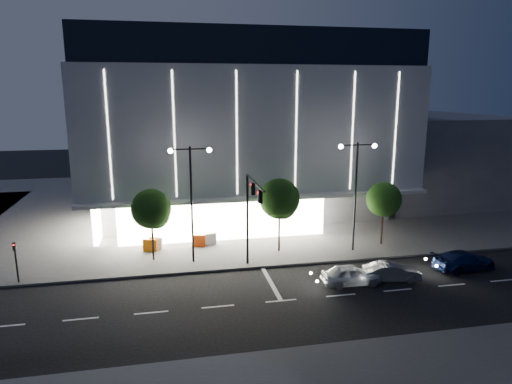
{
  "coord_description": "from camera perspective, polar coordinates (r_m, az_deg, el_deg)",
  "views": [
    {
      "loc": [
        -4.76,
        -27.21,
        13.02
      ],
      "look_at": [
        2.23,
        7.71,
        5.0
      ],
      "focal_mm": 32.0,
      "sensor_mm": 36.0,
      "label": 1
    }
  ],
  "objects": [
    {
      "name": "traffic_mast",
      "position": [
        32.09,
        -0.63,
        -1.73
      ],
      "size": [
        0.33,
        5.89,
        7.07
      ],
      "color": "black",
      "rests_on": "ground"
    },
    {
      "name": "annex_building",
      "position": [
        60.27,
        19.55,
        4.32
      ],
      "size": [
        16.0,
        20.0,
        10.0
      ],
      "primitive_type": "cube",
      "color": "#4C4C51",
      "rests_on": "ground"
    },
    {
      "name": "tree_left",
      "position": [
        35.41,
        -12.92,
        -2.34
      ],
      "size": [
        3.02,
        3.02,
        5.72
      ],
      "color": "black",
      "rests_on": "ground"
    },
    {
      "name": "barrier_a",
      "position": [
        38.25,
        -13.14,
        -6.52
      ],
      "size": [
        1.13,
        0.44,
        1.0
      ],
      "primitive_type": "cube",
      "rotation": [
        0.0,
        0.0,
        -0.17
      ],
      "color": "#DA5D0C",
      "rests_on": "sidewalk_museum"
    },
    {
      "name": "tree_right",
      "position": [
        39.64,
        15.69,
        -1.11
      ],
      "size": [
        2.91,
        2.91,
        5.51
      ],
      "color": "black",
      "rests_on": "ground"
    },
    {
      "name": "car_lead",
      "position": [
        32.2,
        11.79,
        -10.11
      ],
      "size": [
        4.06,
        1.67,
        1.38
      ],
      "primitive_type": "imported",
      "rotation": [
        0.0,
        0.0,
        1.56
      ],
      "color": "#B4B7BC",
      "rests_on": "ground"
    },
    {
      "name": "museum",
      "position": [
        50.25,
        -2.46,
        8.41
      ],
      "size": [
        30.0,
        25.8,
        18.0
      ],
      "color": "#4C4C51",
      "rests_on": "ground"
    },
    {
      "name": "car_second",
      "position": [
        33.52,
        16.61,
        -9.53
      ],
      "size": [
        4.07,
        1.89,
        1.29
      ],
      "primitive_type": "imported",
      "rotation": [
        0.0,
        0.0,
        1.43
      ],
      "color": "#989B9F",
      "rests_on": "ground"
    },
    {
      "name": "tree_mid",
      "position": [
        36.39,
        2.98,
        -1.13
      ],
      "size": [
        3.25,
        3.25,
        6.15
      ],
      "color": "black",
      "rests_on": "ground"
    },
    {
      "name": "ped_signal_far",
      "position": [
        35.13,
        -27.83,
        -7.31
      ],
      "size": [
        0.22,
        0.24,
        3.0
      ],
      "color": "black",
      "rests_on": "ground"
    },
    {
      "name": "car_third",
      "position": [
        37.31,
        24.55,
        -7.79
      ],
      "size": [
        5.04,
        2.54,
        1.4
      ],
      "primitive_type": "imported",
      "rotation": [
        0.0,
        0.0,
        1.69
      ],
      "color": "navy",
      "rests_on": "ground"
    },
    {
      "name": "street_lamp_west",
      "position": [
        34.0,
        -8.11,
        0.57
      ],
      "size": [
        3.16,
        0.36,
        9.0
      ],
      "color": "black",
      "rests_on": "ground"
    },
    {
      "name": "barrier_c",
      "position": [
        38.6,
        -7.18,
        -6.1
      ],
      "size": [
        1.13,
        0.43,
        1.0
      ],
      "primitive_type": "cube",
      "rotation": [
        0.0,
        0.0,
        -0.17
      ],
      "color": "#FF470E",
      "rests_on": "sidewalk_museum"
    },
    {
      "name": "sidewalk_museum",
      "position": [
        53.71,
        -0.52,
        -1.25
      ],
      "size": [
        70.0,
        40.0,
        0.15
      ],
      "primitive_type": "cube",
      "color": "#474747",
      "rests_on": "ground"
    },
    {
      "name": "barrier_d",
      "position": [
        38.94,
        -5.79,
        -5.9
      ],
      "size": [
        1.13,
        0.47,
        1.0
      ],
      "primitive_type": "cube",
      "rotation": [
        0.0,
        0.0,
        0.21
      ],
      "color": "silver",
      "rests_on": "sidewalk_museum"
    },
    {
      "name": "street_lamp_east",
      "position": [
        37.02,
        12.41,
        1.39
      ],
      "size": [
        3.16,
        0.36,
        9.0
      ],
      "color": "black",
      "rests_on": "ground"
    },
    {
      "name": "ground",
      "position": [
        30.53,
        -1.3,
        -12.55
      ],
      "size": [
        160.0,
        160.0,
        0.0
      ],
      "primitive_type": "plane",
      "color": "black",
      "rests_on": "ground"
    },
    {
      "name": "barrier_b",
      "position": [
        38.66,
        -12.41,
        -6.28
      ],
      "size": [
        1.11,
        0.67,
        1.0
      ],
      "primitive_type": "cube",
      "rotation": [
        0.0,
        0.0,
        -0.41
      ],
      "color": "white",
      "rests_on": "sidewalk_museum"
    }
  ]
}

